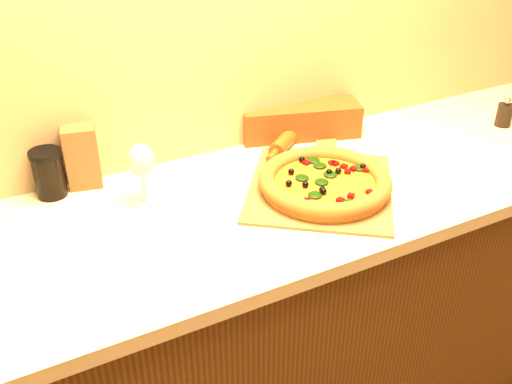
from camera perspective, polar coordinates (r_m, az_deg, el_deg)
name	(u,v)px	position (r m, az deg, el deg)	size (l,w,h in m)	color
cabinet	(272,322)	(1.85, 1.59, -12.88)	(2.80, 0.65, 0.86)	#41260E
countertop	(274,202)	(1.58, 1.82, -0.96)	(2.84, 0.68, 0.04)	beige
pizza_peel	(321,184)	(1.62, 6.47, 0.77)	(0.57, 0.60, 0.01)	brown
pizza	(325,182)	(1.58, 6.89, 1.02)	(0.37, 0.37, 0.05)	#BC7E2F
pepper_grinder	(505,114)	(2.14, 23.60, 7.15)	(0.05, 0.05, 0.10)	black
rolling_pin	(290,136)	(1.85, 3.40, 5.65)	(0.29, 0.25, 0.05)	#5F3010
bread_bag	(300,121)	(1.89, 4.42, 7.14)	(0.39, 0.13, 0.11)	#613212
wine_glass	(141,162)	(1.50, -11.41, 2.94)	(0.07, 0.07, 0.17)	silver
paper_bag	(82,157)	(1.65, -17.01, 3.40)	(0.09, 0.07, 0.18)	brown
dark_jar	(49,173)	(1.63, -20.03, 1.77)	(0.08, 0.08, 0.14)	black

